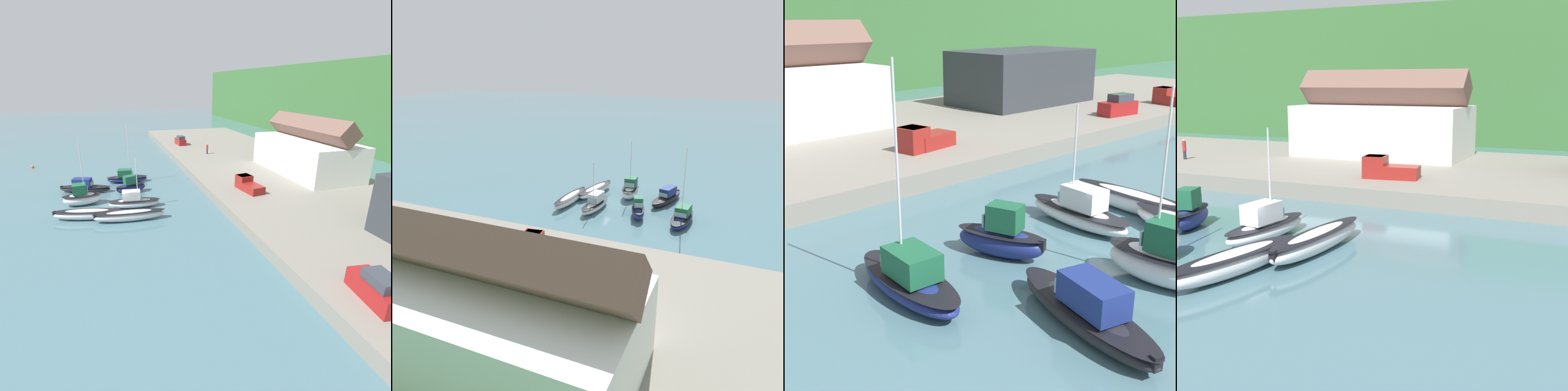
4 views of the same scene
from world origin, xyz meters
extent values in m
plane|color=#476B75|center=(0.00, 0.00, 0.00)|extent=(320.00, 320.00, 0.00)
cube|color=gray|center=(0.00, 26.11, 0.68)|extent=(121.35, 26.51, 1.36)
cube|color=white|center=(-4.74, 31.42, 4.12)|extent=(18.54, 9.52, 5.53)
cube|color=brown|center=(-4.74, 31.42, 8.83)|extent=(18.91, 3.89, 3.89)
ellipsoid|color=navy|center=(-11.72, 2.26, 0.52)|extent=(2.71, 6.70, 1.04)
ellipsoid|color=black|center=(-11.72, 2.26, 0.88)|extent=(2.81, 6.84, 0.12)
cube|color=#195638|center=(-11.75, 1.93, 1.62)|extent=(1.81, 2.42, 1.16)
cube|color=#8CA5B2|center=(-11.63, 3.22, 1.44)|extent=(1.45, 0.23, 0.58)
cylinder|color=silver|center=(-11.67, 2.74, 5.37)|extent=(0.10, 0.10, 8.67)
ellipsoid|color=navy|center=(-6.11, 2.40, 0.71)|extent=(2.91, 4.76, 1.42)
ellipsoid|color=black|center=(-6.11, 2.40, 1.21)|extent=(2.99, 4.86, 0.12)
cube|color=#195638|center=(-6.04, 2.19, 2.05)|extent=(1.60, 1.86, 1.26)
cube|color=#8CA5B2|center=(-6.34, 3.08, 1.86)|extent=(1.01, 0.43, 0.63)
cube|color=black|center=(-5.42, 0.38, 1.00)|extent=(0.43, 0.38, 0.56)
ellipsoid|color=silver|center=(-0.10, 2.26, 0.57)|extent=(2.46, 6.78, 1.14)
ellipsoid|color=black|center=(-0.10, 2.26, 0.97)|extent=(2.55, 6.92, 0.12)
cube|color=silver|center=(-0.13, 1.93, 1.73)|extent=(1.60, 2.44, 1.19)
cube|color=#8CA5B2|center=(-0.01, 3.23, 1.56)|extent=(1.26, 0.22, 0.59)
cylinder|color=silver|center=(-0.05, 2.75, 3.94)|extent=(0.10, 0.10, 5.59)
ellipsoid|color=silver|center=(4.05, 1.24, 0.66)|extent=(2.12, 8.46, 1.32)
ellipsoid|color=black|center=(4.05, 1.24, 1.12)|extent=(2.19, 8.63, 0.12)
cube|color=black|center=(3.79, -2.73, 0.92)|extent=(0.38, 0.30, 0.56)
ellipsoid|color=black|center=(-8.40, -4.27, 0.50)|extent=(3.87, 7.77, 1.00)
ellipsoid|color=black|center=(-8.40, -4.27, 0.85)|extent=(3.99, 7.93, 0.12)
cube|color=navy|center=(-8.51, -4.64, 1.58)|extent=(2.08, 2.92, 1.15)
cube|color=#8CA5B2|center=(-8.11, -3.22, 1.40)|extent=(1.26, 0.44, 0.58)
cube|color=black|center=(-9.38, -7.72, 0.70)|extent=(0.42, 0.37, 0.56)
ellipsoid|color=silver|center=(-3.02, -4.41, 0.82)|extent=(2.52, 5.10, 1.63)
ellipsoid|color=black|center=(-3.02, -4.41, 1.39)|extent=(2.61, 5.20, 0.12)
cube|color=#195638|center=(-3.00, -4.66, 2.29)|extent=(1.74, 1.85, 1.31)
cube|color=#8CA5B2|center=(-3.08, -3.64, 2.09)|extent=(1.47, 0.20, 0.65)
cylinder|color=silver|center=(-3.05, -4.04, 5.08)|extent=(0.10, 0.10, 6.90)
ellipsoid|color=silver|center=(2.16, -3.63, 0.64)|extent=(3.20, 8.28, 1.28)
ellipsoid|color=black|center=(2.16, -3.63, 1.09)|extent=(3.29, 8.45, 0.12)
cube|color=black|center=(1.42, -7.41, 0.90)|extent=(0.41, 0.34, 0.56)
cube|color=maroon|center=(-34.94, 17.18, 2.06)|extent=(4.30, 2.05, 1.40)
cube|color=#333842|center=(-34.63, 17.20, 3.14)|extent=(2.40, 1.67, 0.76)
cube|color=maroon|center=(25.17, 16.24, 2.06)|extent=(4.41, 2.35, 1.40)
cube|color=#333842|center=(25.49, 16.20, 3.14)|extent=(2.50, 1.83, 0.76)
cube|color=maroon|center=(2.30, 18.19, 1.91)|extent=(3.76, 2.49, 1.10)
cube|color=maroon|center=(0.29, 17.90, 2.31)|extent=(2.15, 2.16, 1.90)
cube|color=#2D333D|center=(0.29, 17.90, 3.01)|extent=(1.87, 2.02, 0.50)
cylinder|color=#232838|center=(-22.86, 20.10, 1.79)|extent=(0.32, 0.32, 0.85)
cylinder|color=maroon|center=(-22.86, 20.10, 2.74)|extent=(0.40, 0.40, 1.05)
sphere|color=tan|center=(-22.86, 20.10, 3.38)|extent=(0.24, 0.24, 0.24)
sphere|color=orange|center=(-26.39, -14.84, 0.26)|extent=(0.51, 0.51, 0.51)
camera|label=1|loc=(38.41, -0.71, 15.52)|focal=28.00mm
camera|label=2|loc=(-17.83, 46.84, 19.28)|focal=35.00mm
camera|label=3|loc=(-23.56, -14.54, 11.20)|focal=50.00mm
camera|label=4|loc=(18.83, -24.31, 9.34)|focal=50.00mm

